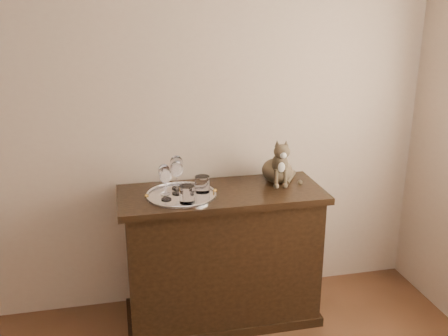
% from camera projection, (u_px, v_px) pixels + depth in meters
% --- Properties ---
extents(wall_back, '(4.00, 0.10, 2.70)m').
position_uv_depth(wall_back, '(110.00, 101.00, 2.92)').
color(wall_back, '#C4AA93').
rests_on(wall_back, ground).
extents(sideboard, '(1.20, 0.50, 0.85)m').
position_uv_depth(sideboard, '(222.00, 256.00, 3.04)').
color(sideboard, black).
rests_on(sideboard, ground).
extents(tray, '(0.40, 0.40, 0.01)m').
position_uv_depth(tray, '(181.00, 196.00, 2.83)').
color(tray, silver).
rests_on(tray, sideboard).
extents(wine_glass_a, '(0.07, 0.07, 0.18)m').
position_uv_depth(wine_glass_a, '(164.00, 179.00, 2.82)').
color(wine_glass_a, silver).
rests_on(wine_glass_a, tray).
extents(wine_glass_b, '(0.08, 0.08, 0.20)m').
position_uv_depth(wine_glass_b, '(177.00, 172.00, 2.91)').
color(wine_glass_b, silver).
rests_on(wine_glass_b, tray).
extents(wine_glass_c, '(0.07, 0.07, 0.18)m').
position_uv_depth(wine_glass_c, '(166.00, 184.00, 2.74)').
color(wine_glass_c, white).
rests_on(wine_glass_c, tray).
extents(wine_glass_d, '(0.07, 0.07, 0.19)m').
position_uv_depth(wine_glass_d, '(177.00, 177.00, 2.82)').
color(wine_glass_d, silver).
rests_on(wine_glass_d, tray).
extents(tumbler_b, '(0.09, 0.09, 0.10)m').
position_uv_depth(tumbler_b, '(187.00, 194.00, 2.71)').
color(tumbler_b, white).
rests_on(tumbler_b, tray).
extents(tumbler_c, '(0.08, 0.08, 0.10)m').
position_uv_depth(tumbler_c, '(202.00, 184.00, 2.86)').
color(tumbler_c, white).
rests_on(tumbler_c, tray).
extents(cat, '(0.32, 0.30, 0.29)m').
position_uv_depth(cat, '(278.00, 159.00, 3.03)').
color(cat, brown).
rests_on(cat, sideboard).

